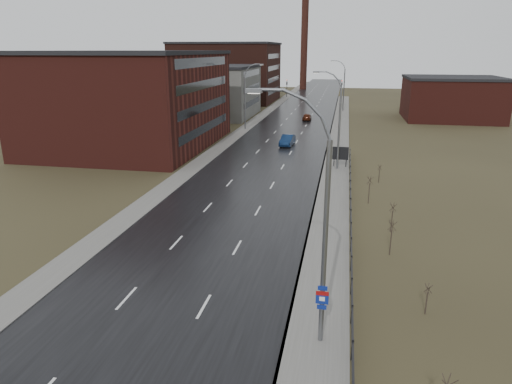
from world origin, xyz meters
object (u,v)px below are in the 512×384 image
at_px(billboard, 340,154).
at_px(car_near, 287,141).
at_px(car_far, 307,117).
at_px(streetlight_main, 318,226).

relative_size(billboard, car_near, 0.55).
height_order(billboard, car_near, billboard).
xyz_separation_m(billboard, car_far, (-7.19, 37.91, -1.04)).
bearing_deg(streetlight_main, billboard, 88.97).
bearing_deg(billboard, car_far, 100.74).
distance_m(billboard, car_near, 14.45).
bearing_deg(streetlight_main, car_near, 98.76).
xyz_separation_m(streetlight_main, car_far, (-6.56, 72.84, -5.36)).
bearing_deg(car_far, billboard, 100.33).
relative_size(streetlight_main, car_near, 2.55).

